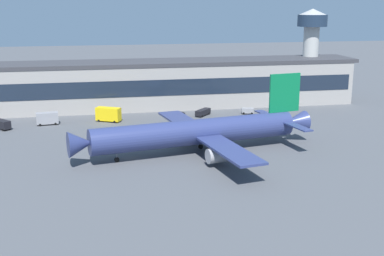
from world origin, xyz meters
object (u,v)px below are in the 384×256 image
at_px(follow_me_car, 177,115).
at_px(crew_van, 3,124).
at_px(belt_loader, 203,112).
at_px(airliner, 199,132).
at_px(baggage_tug, 248,111).
at_px(stair_truck, 47,118).
at_px(control_tower, 311,44).
at_px(catering_truck, 108,114).

xyz_separation_m(follow_me_car, crew_van, (-48.97, -3.34, 0.37)).
xyz_separation_m(belt_loader, crew_van, (-57.42, -6.06, 0.31)).
relative_size(airliner, baggage_tug, 14.74).
distance_m(stair_truck, follow_me_car, 37.52).
bearing_deg(control_tower, stair_truck, -166.02).
bearing_deg(catering_truck, baggage_tug, 2.64).
distance_m(control_tower, catering_truck, 76.74).
xyz_separation_m(airliner, belt_loader, (8.99, 37.52, -3.84)).
bearing_deg(catering_truck, belt_loader, 4.30).
xyz_separation_m(airliner, stair_truck, (-36.97, 34.66, -3.02)).
bearing_deg(catering_truck, follow_me_car, -1.59).
bearing_deg(crew_van, catering_truck, 7.75).
height_order(stair_truck, baggage_tug, stair_truck).
height_order(airliner, belt_loader, airliner).
height_order(stair_truck, catering_truck, catering_truck).
bearing_deg(crew_van, follow_me_car, 3.90).
height_order(control_tower, belt_loader, control_tower).
height_order(belt_loader, catering_truck, catering_truck).
xyz_separation_m(control_tower, belt_loader, (-42.83, -19.24, -18.60)).
bearing_deg(belt_loader, crew_van, -173.97).
xyz_separation_m(control_tower, crew_van, (-100.25, -25.30, -18.29)).
height_order(airliner, crew_van, airliner).
height_order(control_tower, crew_van, control_tower).
height_order(stair_truck, crew_van, stair_truck).
height_order(airliner, baggage_tug, airliner).
relative_size(belt_loader, catering_truck, 0.81).
relative_size(follow_me_car, belt_loader, 0.74).
xyz_separation_m(control_tower, baggage_tug, (-28.48, -19.41, -18.66)).
bearing_deg(belt_loader, catering_truck, -175.70).
xyz_separation_m(follow_me_car, belt_loader, (8.45, 2.72, 0.06)).
bearing_deg(follow_me_car, belt_loader, 17.88).
relative_size(airliner, follow_me_car, 12.88).
bearing_deg(belt_loader, follow_me_car, -162.12).
bearing_deg(follow_me_car, stair_truck, -179.78).
bearing_deg(baggage_tug, catering_truck, -177.36).
relative_size(stair_truck, baggage_tug, 1.58).
xyz_separation_m(airliner, catering_truck, (-19.78, 35.36, -2.70)).
relative_size(control_tower, belt_loader, 5.17).
distance_m(airliner, belt_loader, 38.78).
distance_m(baggage_tug, belt_loader, 14.35).
distance_m(control_tower, baggage_tug, 39.20).
distance_m(follow_me_car, catering_truck, 20.37).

